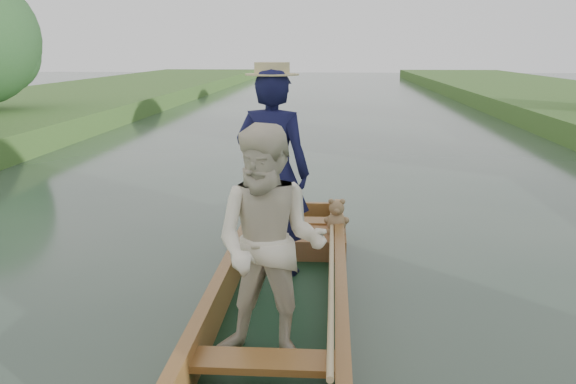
{
  "coord_description": "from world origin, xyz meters",
  "views": [
    {
      "loc": [
        0.42,
        -5.44,
        2.3
      ],
      "look_at": [
        0.0,
        0.6,
        0.95
      ],
      "focal_mm": 40.0,
      "sensor_mm": 36.0,
      "label": 1
    }
  ],
  "objects": [
    {
      "name": "punt",
      "position": [
        -0.04,
        -0.06,
        0.71
      ],
      "size": [
        1.21,
        5.0,
        2.16
      ],
      "color": "black",
      "rests_on": "ground"
    },
    {
      "name": "ground",
      "position": [
        0.0,
        0.0,
        0.0
      ],
      "size": [
        120.0,
        120.0,
        0.0
      ],
      "primitive_type": "plane",
      "color": "#283D30",
      "rests_on": "ground"
    },
    {
      "name": "trees_far",
      "position": [
        0.57,
        8.51,
        2.41
      ],
      "size": [
        23.1,
        12.72,
        4.4
      ],
      "color": "#47331E",
      "rests_on": "ground"
    }
  ]
}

